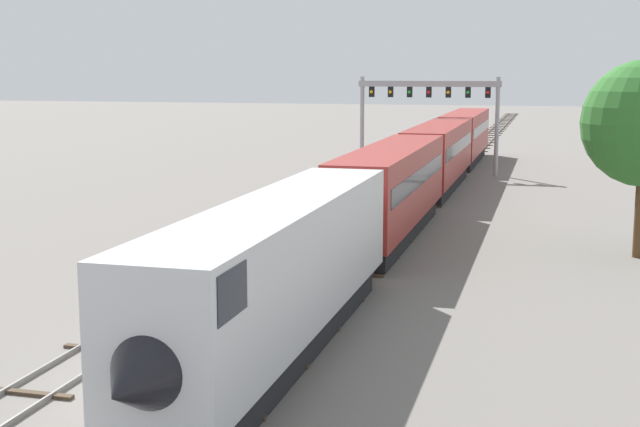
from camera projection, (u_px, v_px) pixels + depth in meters
ground_plane at (178, 382)px, 24.99m from camera, size 400.00×400.00×0.00m
track_main at (462, 164)px, 81.70m from camera, size 2.60×200.00×0.16m
track_near at (359, 190)px, 64.02m from camera, size 2.60×160.00×0.16m
passenger_train at (420, 168)px, 55.49m from camera, size 3.04×78.88×4.80m
signal_gantry at (429, 102)px, 74.28m from camera, size 12.10×0.49×8.21m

